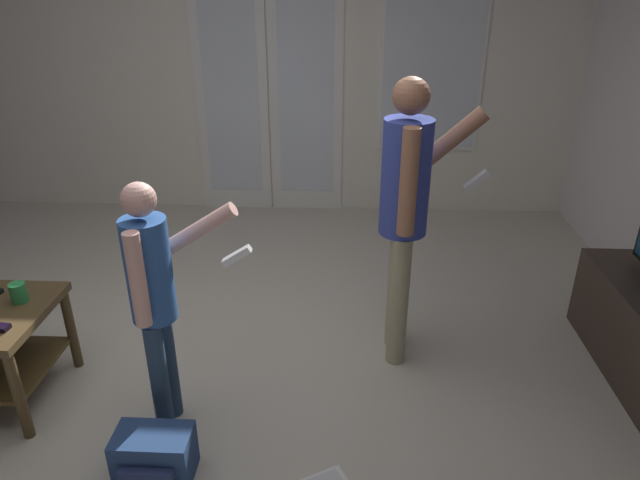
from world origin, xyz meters
The scene contains 6 objects.
ground_plane centered at (0.00, 0.00, -0.01)m, with size 5.55×5.13×0.02m, color #BCB5A5.
wall_back_with_doors centered at (0.07, 2.53, 1.29)m, with size 5.55×0.09×2.65m.
person_adult centered at (1.10, 0.34, 0.91)m, with size 0.57×0.41×1.52m.
person_child centered at (-0.01, -0.28, 0.73)m, with size 0.51×0.33×1.21m.
backpack centered at (0.01, -0.60, 0.11)m, with size 0.32×0.23×0.22m.
cup_near_edge centered at (-0.77, -0.04, 0.56)m, with size 0.08×0.08×0.10m, color #2C9048.
Camera 1 is at (0.79, -2.32, 1.94)m, focal length 31.69 mm.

